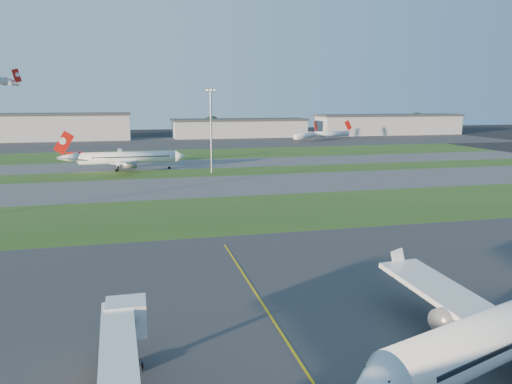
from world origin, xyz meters
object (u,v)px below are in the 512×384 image
object	(u,v)px
mini_jet_far	(329,134)
light_mast_centre	(211,125)
airliner_taxiing	(127,158)
mini_jet_near	(306,135)

from	to	relation	value
mini_jet_far	light_mast_centre	xyz separation A→B (m)	(-85.38, -115.46, 11.53)
airliner_taxiing	mini_jet_near	distance (m)	133.88
mini_jet_far	light_mast_centre	world-z (taller)	light_mast_centre
mini_jet_far	light_mast_centre	distance (m)	144.06
mini_jet_near	light_mast_centre	world-z (taller)	light_mast_centre
airliner_taxiing	light_mast_centre	bearing A→B (deg)	153.65
mini_jet_near	airliner_taxiing	bearing A→B (deg)	179.28
mini_jet_near	mini_jet_far	world-z (taller)	same
mini_jet_far	light_mast_centre	bearing A→B (deg)	-134.89
airliner_taxiing	mini_jet_far	world-z (taller)	airliner_taxiing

